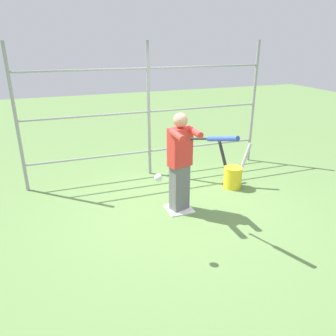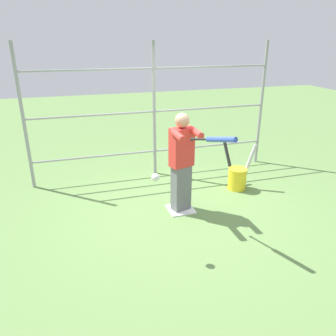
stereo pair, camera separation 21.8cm
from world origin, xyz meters
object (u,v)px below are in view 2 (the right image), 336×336
object	(u,v)px
batter	(182,161)
bat_bucket	(237,177)
baseball_bat_swinging	(217,139)
softball_in_flight	(155,177)

from	to	relation	value
batter	bat_bucket	bearing A→B (deg)	-158.60
bat_bucket	baseball_bat_swinging	bearing A→B (deg)	51.12
baseball_bat_swinging	batter	bearing A→B (deg)	-81.37
bat_bucket	softball_in_flight	bearing A→B (deg)	36.93
batter	softball_in_flight	world-z (taller)	batter
baseball_bat_swinging	bat_bucket	world-z (taller)	baseball_bat_swinging
softball_in_flight	baseball_bat_swinging	bearing A→B (deg)	-176.03
baseball_bat_swinging	softball_in_flight	bearing A→B (deg)	3.97
softball_in_flight	bat_bucket	size ratio (longest dim) A/B	0.12
batter	baseball_bat_swinging	world-z (taller)	batter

